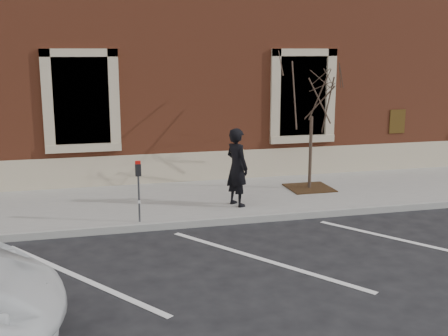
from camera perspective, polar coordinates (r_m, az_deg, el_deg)
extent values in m
plane|color=#28282B|center=(12.17, 0.70, -5.64)|extent=(120.00, 120.00, 0.00)
cube|color=#A6A29C|center=(13.78, -1.17, -3.21)|extent=(40.00, 3.50, 0.15)
cube|color=#9E9E99|center=(12.10, 0.76, -5.37)|extent=(40.00, 0.12, 0.15)
cube|color=brown|center=(19.20, -5.37, 12.87)|extent=(40.00, 8.50, 8.00)
cube|color=tan|center=(15.36, -2.68, 0.19)|extent=(40.00, 0.06, 0.80)
cube|color=black|center=(14.91, -14.29, 6.67)|extent=(1.40, 0.30, 2.20)
cube|color=tan|center=(14.90, -14.05, 2.02)|extent=(1.90, 0.20, 0.20)
cube|color=black|center=(16.07, 7.79, 7.28)|extent=(1.40, 0.30, 2.20)
cube|color=tan|center=(16.06, 7.90, 2.96)|extent=(1.90, 0.20, 0.20)
imported|color=black|center=(12.79, 1.32, 0.08)|extent=(0.66, 0.77, 1.80)
cylinder|color=#595B60|center=(11.78, -8.63, -3.14)|extent=(0.04, 0.04, 0.98)
cube|color=black|center=(11.63, -8.72, -0.19)|extent=(0.12, 0.09, 0.26)
cube|color=red|center=(11.60, -8.75, 0.57)|extent=(0.11, 0.08, 0.06)
cube|color=white|center=(11.75, -8.60, -3.42)|extent=(0.05, 0.00, 0.07)
cube|color=#3B2612|center=(14.72, 8.66, -2.00)|extent=(1.11, 1.11, 0.03)
cylinder|color=#402F27|center=(14.52, 8.77, 1.54)|extent=(0.08, 0.08, 1.88)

